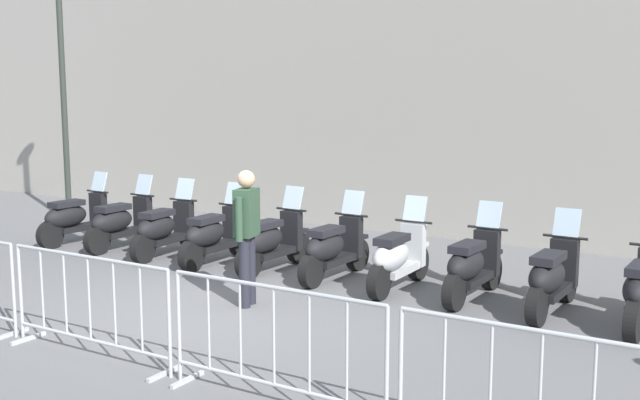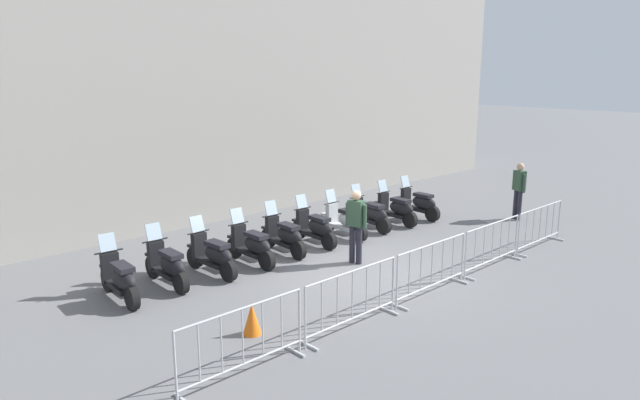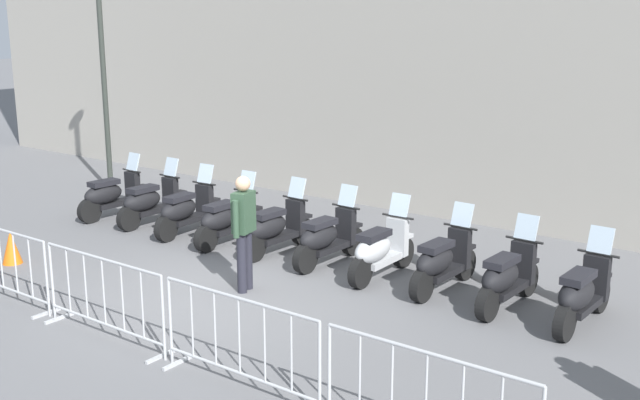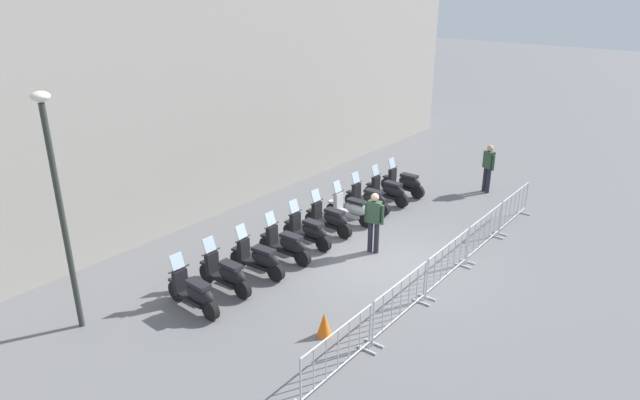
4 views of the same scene
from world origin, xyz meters
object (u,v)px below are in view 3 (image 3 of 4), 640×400
at_px(motorcycle_7, 442,262).
at_px(officer_mid_plaza, 244,227).
at_px(barrier_segment_1, 1,264).
at_px(barrier_segment_2, 104,299).
at_px(motorcycle_0, 112,195).
at_px(street_lamp, 102,54).
at_px(motorcycle_4, 276,228).
at_px(barrier_segment_3, 239,344).
at_px(motorcycle_1, 150,202).
at_px(motorcycle_3, 227,220).
at_px(motorcycle_5, 327,238).
at_px(motorcycle_8, 506,278).
at_px(motorcycle_9, 582,294).
at_px(traffic_cone, 11,247).
at_px(motorcycle_2, 186,211).
at_px(motorcycle_6, 380,250).

distance_m(motorcycle_7, officer_mid_plaza, 2.94).
distance_m(barrier_segment_1, barrier_segment_2, 2.28).
bearing_deg(motorcycle_0, officer_mid_plaza, -12.45).
bearing_deg(motorcycle_0, street_lamp, 147.20).
xyz_separation_m(motorcycle_4, barrier_segment_3, (3.14, -3.72, 0.07)).
bearing_deg(barrier_segment_3, motorcycle_1, 151.17).
bearing_deg(barrier_segment_2, motorcycle_0, 145.37).
bearing_deg(motorcycle_7, barrier_segment_2, -118.04).
distance_m(motorcycle_3, motorcycle_5, 2.09).
height_order(motorcycle_5, barrier_segment_3, motorcycle_5).
distance_m(motorcycle_8, motorcycle_9, 1.04).
bearing_deg(motorcycle_5, traffic_cone, -139.38).
xyz_separation_m(motorcycle_2, motorcycle_5, (3.10, 0.38, 0.00)).
distance_m(motorcycle_1, motorcycle_3, 2.09).
bearing_deg(barrier_segment_1, motorcycle_5, 60.06).
xyz_separation_m(motorcycle_4, motorcycle_7, (3.12, 0.31, 0.00)).
height_order(motorcycle_1, motorcycle_6, same).
bearing_deg(motorcycle_4, motorcycle_5, 6.97).
bearing_deg(barrier_segment_2, street_lamp, 145.89).
bearing_deg(officer_mid_plaza, street_lamp, 161.11).
distance_m(motorcycle_2, street_lamp, 5.03).
bearing_deg(motorcycle_4, traffic_cone, -131.70).
relative_size(motorcycle_4, motorcycle_8, 1.00).
distance_m(motorcycle_4, motorcycle_5, 1.04).
xyz_separation_m(motorcycle_8, motorcycle_9, (1.04, 0.07, 0.00)).
xyz_separation_m(motorcycle_0, motorcycle_5, (5.19, 0.58, 0.00)).
bearing_deg(motorcycle_8, motorcycle_0, -174.76).
xyz_separation_m(motorcycle_3, barrier_segment_3, (4.17, -3.55, 0.07)).
bearing_deg(motorcycle_8, motorcycle_6, -176.27).
distance_m(motorcycle_4, barrier_segment_2, 4.01).
xyz_separation_m(motorcycle_3, motorcycle_6, (3.11, 0.35, 0.00)).
xyz_separation_m(motorcycle_8, officer_mid_plaza, (-3.24, -1.88, 0.53)).
bearing_deg(street_lamp, barrier_segment_1, -46.13).
bearing_deg(motorcycle_2, barrier_segment_3, -33.69).
distance_m(barrier_segment_2, traffic_cone, 3.82).
bearing_deg(motorcycle_6, barrier_segment_3, -74.87).
bearing_deg(motorcycle_1, barrier_segment_3, -28.83).
bearing_deg(motorcycle_6, motorcycle_1, -175.02).
height_order(motorcycle_4, motorcycle_6, same).
distance_m(motorcycle_8, barrier_segment_3, 4.16).
xyz_separation_m(motorcycle_2, motorcycle_7, (5.18, 0.56, 0.00)).
height_order(motorcycle_3, motorcycle_7, same).
bearing_deg(motorcycle_9, motorcycle_7, -178.15).
bearing_deg(motorcycle_7, motorcycle_8, 0.03).
bearing_deg(motorcycle_8, barrier_segment_1, -141.55).
xyz_separation_m(motorcycle_3, traffic_cone, (-1.85, -3.06, -0.18)).
relative_size(motorcycle_5, motorcycle_6, 1.00).
relative_size(motorcycle_1, motorcycle_9, 1.00).
relative_size(motorcycle_0, motorcycle_8, 1.00).
height_order(motorcycle_2, motorcycle_6, same).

